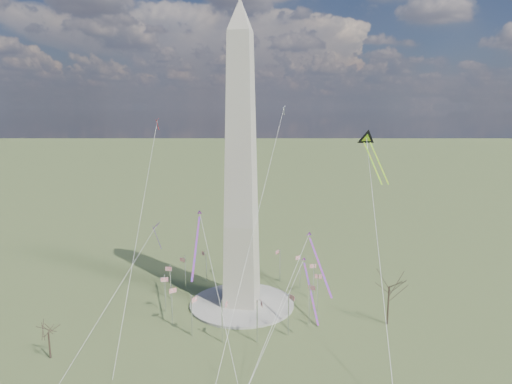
# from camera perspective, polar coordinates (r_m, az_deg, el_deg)

# --- Properties ---
(ground) EXTENTS (2000.00, 2000.00, 0.00)m
(ground) POSITION_cam_1_polar(r_m,az_deg,el_deg) (163.08, -1.77, -13.91)
(ground) COLOR #485B2D
(ground) RESTS_ON ground
(plaza) EXTENTS (36.00, 36.00, 0.80)m
(plaza) POSITION_cam_1_polar(r_m,az_deg,el_deg) (162.92, -1.77, -13.79)
(plaza) COLOR #A29D94
(plaza) RESTS_ON ground
(washington_monument) EXTENTS (15.56, 15.56, 100.00)m
(washington_monument) POSITION_cam_1_polar(r_m,az_deg,el_deg) (149.71, -1.88, 3.03)
(washington_monument) COLOR #B5A897
(washington_monument) RESTS_ON plaza
(flagpole_ring) EXTENTS (54.40, 54.40, 13.00)m
(flagpole_ring) POSITION_cam_1_polar(r_m,az_deg,el_deg) (160.21, -1.79, -11.54)
(flagpole_ring) COLOR white
(flagpole_ring) RESTS_ON ground
(tree_near) EXTENTS (10.70, 10.70, 18.73)m
(tree_near) POSITION_cam_1_polar(r_m,az_deg,el_deg) (150.48, 16.34, -10.99)
(tree_near) COLOR #453029
(tree_near) RESTS_ON ground
(tree_far) EXTENTS (6.38, 6.38, 11.16)m
(tree_far) POSITION_cam_1_polar(r_m,az_deg,el_deg) (140.70, -24.54, -15.52)
(tree_far) COLOR #453029
(tree_far) RESTS_ON ground
(kite_delta_black) EXTENTS (10.08, 18.85, 15.38)m
(kite_delta_black) POSITION_cam_1_polar(r_m,az_deg,el_deg) (151.80, 13.78, 6.16)
(kite_delta_black) COLOR black
(kite_delta_black) RESTS_ON ground
(kite_diamond_purple) EXTENTS (2.16, 3.36, 10.27)m
(kite_diamond_purple) POSITION_cam_1_polar(r_m,az_deg,el_deg) (165.79, -12.32, -4.46)
(kite_diamond_purple) COLOR #3E176A
(kite_diamond_purple) RESTS_ON ground
(kite_streamer_left) EXTENTS (9.21, 18.89, 13.81)m
(kite_streamer_left) POSITION_cam_1_polar(r_m,az_deg,el_deg) (139.24, 7.58, -7.94)
(kite_streamer_left) COLOR #E2234E
(kite_streamer_left) RESTS_ON ground
(kite_streamer_mid) EXTENTS (6.09, 23.52, 16.30)m
(kite_streamer_mid) POSITION_cam_1_polar(r_m,az_deg,el_deg) (147.34, -7.36, -5.32)
(kite_streamer_mid) COLOR #E2234E
(kite_streamer_mid) RESTS_ON ground
(kite_streamer_right) EXTENTS (8.00, 21.60, 15.29)m
(kite_streamer_right) POSITION_cam_1_polar(r_m,az_deg,el_deg) (158.32, 6.58, -11.00)
(kite_streamer_right) COLOR #E2234E
(kite_streamer_right) RESTS_ON ground
(kite_small_red) EXTENTS (1.41, 1.96, 4.95)m
(kite_small_red) POSITION_cam_1_polar(r_m,az_deg,el_deg) (196.73, -12.22, 8.64)
(kite_small_red) COLOR red
(kite_small_red) RESTS_ON ground
(kite_small_white) EXTENTS (1.41, 1.26, 3.84)m
(kite_small_white) POSITION_cam_1_polar(r_m,az_deg,el_deg) (187.15, 3.53, 10.42)
(kite_small_white) COLOR silver
(kite_small_white) RESTS_ON ground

